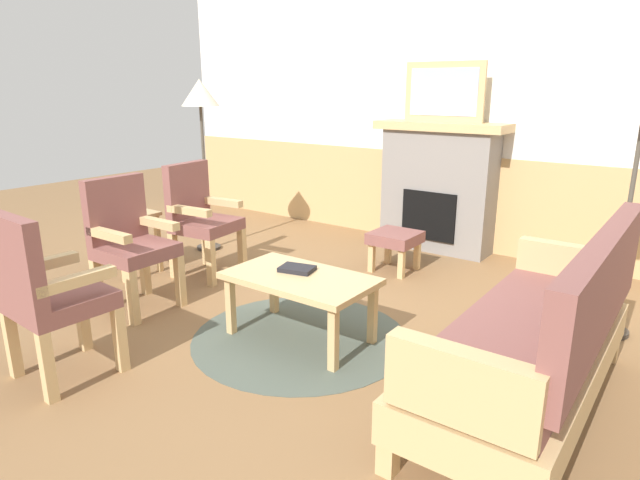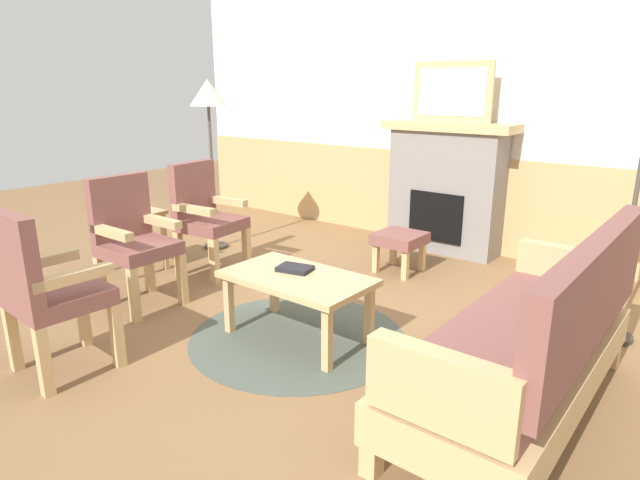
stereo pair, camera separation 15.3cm
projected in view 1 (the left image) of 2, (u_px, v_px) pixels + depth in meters
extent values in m
plane|color=olive|center=(290.00, 327.00, 3.74)|extent=(14.00, 14.00, 0.00)
cube|color=white|center=(453.00, 113.00, 5.38)|extent=(7.20, 0.12, 2.70)
cube|color=tan|center=(445.00, 200.00, 5.57)|extent=(7.20, 0.02, 0.95)
cube|color=gray|center=(438.00, 191.00, 5.39)|extent=(1.10, 0.36, 1.20)
cube|color=black|center=(428.00, 216.00, 5.30)|extent=(0.56, 0.02, 0.48)
cube|color=tan|center=(442.00, 126.00, 5.21)|extent=(1.30, 0.44, 0.08)
cube|color=tan|center=(444.00, 92.00, 5.13)|extent=(0.80, 0.03, 0.56)
cube|color=#9EB2D1|center=(443.00, 92.00, 5.11)|extent=(0.68, 0.01, 0.44)
cube|color=tan|center=(511.00, 323.00, 3.61)|extent=(0.08, 0.08, 0.16)
cube|color=tan|center=(388.00, 457.00, 2.31)|extent=(0.08, 0.08, 0.16)
cube|color=tan|center=(611.00, 348.00, 3.27)|extent=(0.08, 0.08, 0.16)
cube|color=tan|center=(522.00, 362.00, 2.74)|extent=(0.70, 1.80, 0.20)
cube|color=brown|center=(525.00, 333.00, 2.69)|extent=(0.60, 1.70, 0.12)
cube|color=brown|center=(600.00, 288.00, 2.44)|extent=(0.10, 1.70, 0.50)
cube|color=tan|center=(568.00, 268.00, 3.32)|extent=(0.60, 0.10, 0.30)
cube|color=tan|center=(461.00, 387.00, 2.01)|extent=(0.60, 0.10, 0.30)
cube|color=tan|center=(231.00, 306.00, 3.59)|extent=(0.05, 0.05, 0.40)
cube|color=tan|center=(333.00, 339.00, 3.11)|extent=(0.05, 0.05, 0.40)
cube|color=tan|center=(274.00, 287.00, 3.93)|extent=(0.05, 0.05, 0.40)
cube|color=tan|center=(373.00, 314.00, 3.45)|extent=(0.05, 0.05, 0.40)
cube|color=tan|center=(300.00, 278.00, 3.46)|extent=(0.96, 0.56, 0.04)
cylinder|color=#4C564C|center=(300.00, 337.00, 3.58)|extent=(1.44, 1.44, 0.01)
cube|color=black|center=(297.00, 269.00, 3.54)|extent=(0.25, 0.20, 0.03)
cube|color=tan|center=(372.00, 258.00, 4.82)|extent=(0.05, 0.05, 0.26)
cube|color=tan|center=(401.00, 264.00, 4.65)|extent=(0.05, 0.05, 0.26)
cube|color=tan|center=(388.00, 250.00, 5.05)|extent=(0.05, 0.05, 0.26)
cube|color=tan|center=(417.00, 256.00, 4.88)|extent=(0.05, 0.05, 0.26)
cube|color=brown|center=(395.00, 238.00, 4.80)|extent=(0.40, 0.40, 0.10)
cube|color=tan|center=(242.00, 250.00, 4.81)|extent=(0.07, 0.07, 0.40)
cube|color=tan|center=(211.00, 263.00, 4.46)|extent=(0.07, 0.07, 0.40)
cube|color=tan|center=(206.00, 244.00, 5.01)|extent=(0.07, 0.07, 0.40)
cube|color=tan|center=(174.00, 255.00, 4.66)|extent=(0.07, 0.07, 0.40)
cube|color=brown|center=(207.00, 225.00, 4.67)|extent=(0.53, 0.53, 0.10)
cube|color=brown|center=(187.00, 190.00, 4.68)|extent=(0.14, 0.49, 0.48)
cube|color=tan|center=(221.00, 202.00, 4.79)|extent=(0.45, 0.12, 0.06)
cube|color=tan|center=(189.00, 211.00, 4.45)|extent=(0.45, 0.12, 0.06)
cube|color=tan|center=(180.00, 281.00, 4.05)|extent=(0.06, 0.06, 0.40)
cube|color=tan|center=(133.00, 298.00, 3.72)|extent=(0.06, 0.06, 0.40)
cube|color=tan|center=(145.00, 270.00, 4.29)|extent=(0.06, 0.06, 0.40)
cube|color=tan|center=(97.00, 285.00, 3.96)|extent=(0.06, 0.06, 0.40)
cube|color=brown|center=(136.00, 251.00, 3.94)|extent=(0.49, 0.49, 0.10)
cube|color=brown|center=(115.00, 209.00, 3.97)|extent=(0.09, 0.48, 0.48)
cube|color=tan|center=(157.00, 223.00, 4.05)|extent=(0.44, 0.08, 0.06)
cube|color=tan|center=(109.00, 235.00, 3.73)|extent=(0.44, 0.08, 0.06)
cube|color=tan|center=(83.00, 320.00, 3.37)|extent=(0.06, 0.06, 0.40)
cube|color=tan|center=(120.00, 339.00, 3.12)|extent=(0.06, 0.06, 0.40)
cube|color=tan|center=(12.00, 344.00, 3.06)|extent=(0.06, 0.06, 0.40)
cube|color=tan|center=(47.00, 367.00, 2.80)|extent=(0.06, 0.06, 0.40)
cube|color=brown|center=(61.00, 301.00, 3.02)|extent=(0.50, 0.50, 0.10)
cube|color=brown|center=(16.00, 261.00, 2.79)|extent=(0.48, 0.10, 0.48)
cube|color=tan|center=(40.00, 265.00, 3.09)|extent=(0.09, 0.44, 0.06)
cube|color=tan|center=(76.00, 281.00, 2.85)|extent=(0.09, 0.44, 0.06)
cube|color=tan|center=(134.00, 237.00, 5.00)|extent=(0.04, 0.04, 0.52)
cube|color=tan|center=(158.00, 244.00, 4.80)|extent=(0.04, 0.04, 0.52)
cube|color=tan|center=(99.00, 246.00, 4.72)|extent=(0.04, 0.04, 0.52)
cube|color=tan|center=(123.00, 253.00, 4.52)|extent=(0.04, 0.04, 0.52)
cube|color=tan|center=(126.00, 215.00, 4.68)|extent=(0.44, 0.44, 0.03)
cylinder|color=#332D28|center=(609.00, 331.00, 3.65)|extent=(0.24, 0.24, 0.03)
cylinder|color=#4C473D|center=(626.00, 229.00, 3.45)|extent=(0.03, 0.03, 1.40)
cylinder|color=#332D28|center=(209.00, 247.00, 5.54)|extent=(0.24, 0.24, 0.03)
cylinder|color=#4C473D|center=(205.00, 178.00, 5.34)|extent=(0.03, 0.03, 1.40)
cone|color=beige|center=(200.00, 93.00, 5.12)|extent=(0.36, 0.36, 0.25)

